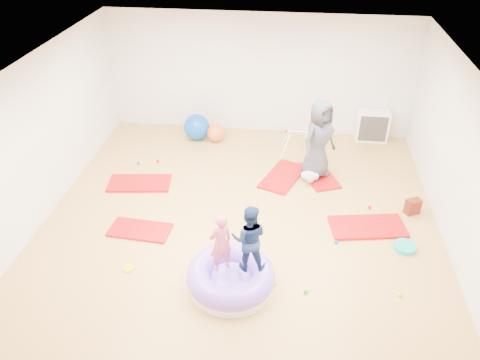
# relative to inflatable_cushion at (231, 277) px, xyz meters

# --- Properties ---
(room) EXTENTS (7.01, 8.01, 2.81)m
(room) POSITION_rel_inflatable_cushion_xyz_m (-0.05, 1.25, 1.24)
(room) COLOR #C4813F
(room) RESTS_ON ground
(gym_mat_front_left) EXTENTS (1.10, 0.60, 0.04)m
(gym_mat_front_left) POSITION_rel_inflatable_cushion_xyz_m (-1.76, 1.09, -0.14)
(gym_mat_front_left) COLOR red
(gym_mat_front_left) RESTS_ON ground
(gym_mat_mid_left) EXTENTS (1.30, 0.76, 0.05)m
(gym_mat_mid_left) POSITION_rel_inflatable_cushion_xyz_m (-2.22, 2.53, -0.14)
(gym_mat_mid_left) COLOR red
(gym_mat_mid_left) RESTS_ON ground
(gym_mat_center_back) EXTENTS (1.00, 1.35, 0.05)m
(gym_mat_center_back) POSITION_rel_inflatable_cushion_xyz_m (0.64, 3.14, -0.14)
(gym_mat_center_back) COLOR red
(gym_mat_center_back) RESTS_ON ground
(gym_mat_right) EXTENTS (1.39, 0.86, 0.05)m
(gym_mat_right) POSITION_rel_inflatable_cushion_xyz_m (2.20, 1.66, -0.14)
(gym_mat_right) COLOR red
(gym_mat_right) RESTS_ON ground
(gym_mat_rear_right) EXTENTS (0.91, 1.22, 0.05)m
(gym_mat_rear_right) POSITION_rel_inflatable_cushion_xyz_m (1.37, 3.27, -0.14)
(gym_mat_rear_right) COLOR red
(gym_mat_rear_right) RESTS_ON ground
(inflatable_cushion) EXTENTS (1.33, 1.33, 0.42)m
(inflatable_cushion) POSITION_rel_inflatable_cushion_xyz_m (0.00, 0.00, 0.00)
(inflatable_cushion) COLOR white
(inflatable_cushion) RESTS_ON ground
(child_pink) EXTENTS (0.42, 0.39, 0.97)m
(child_pink) POSITION_rel_inflatable_cushion_xyz_m (-0.14, 0.01, 0.70)
(child_pink) COLOR #DA5A79
(child_pink) RESTS_ON inflatable_cushion
(child_navy) EXTENTS (0.54, 0.43, 1.09)m
(child_navy) POSITION_rel_inflatable_cushion_xyz_m (0.26, 0.08, 0.76)
(child_navy) COLOR navy
(child_navy) RESTS_ON inflatable_cushion
(adult_caregiver) EXTENTS (0.93, 0.93, 1.63)m
(adult_caregiver) POSITION_rel_inflatable_cushion_xyz_m (1.30, 3.26, 0.70)
(adult_caregiver) COLOR #3A3D47
(adult_caregiver) RESTS_ON gym_mat_rear_right
(infant) EXTENTS (0.36, 0.37, 0.21)m
(infant) POSITION_rel_inflatable_cushion_xyz_m (1.19, 3.02, -0.01)
(infant) COLOR #C6D9FF
(infant) RESTS_ON gym_mat_rear_right
(ball_pit_balls) EXTENTS (5.04, 3.51, 0.07)m
(ball_pit_balls) POSITION_rel_inflatable_cushion_xyz_m (0.42, 1.28, -0.13)
(ball_pit_balls) COLOR #0748B3
(ball_pit_balls) RESTS_ON ground
(exercise_ball_blue) EXTENTS (0.61, 0.61, 0.61)m
(exercise_ball_blue) POSITION_rel_inflatable_cushion_xyz_m (-1.45, 4.60, 0.14)
(exercise_ball_blue) COLOR #0748B3
(exercise_ball_blue) RESTS_ON ground
(exercise_ball_orange) EXTENTS (0.42, 0.42, 0.42)m
(exercise_ball_orange) POSITION_rel_inflatable_cushion_xyz_m (-0.99, 4.54, 0.05)
(exercise_ball_orange) COLOR #D65B28
(exercise_ball_orange) RESTS_ON ground
(infant_play_gym) EXTENTS (0.71, 0.68, 0.55)m
(infant_play_gym) POSITION_rel_inflatable_cushion_xyz_m (0.91, 4.20, 0.20)
(infant_play_gym) COLOR white
(infant_play_gym) RESTS_ON ground
(cube_shelf) EXTENTS (0.72, 0.36, 0.72)m
(cube_shelf) POSITION_rel_inflatable_cushion_xyz_m (2.61, 5.04, 0.20)
(cube_shelf) COLOR white
(cube_shelf) RESTS_ON ground
(balance_disc) EXTENTS (0.37, 0.37, 0.08)m
(balance_disc) POSITION_rel_inflatable_cushion_xyz_m (2.75, 1.17, -0.12)
(balance_disc) COLOR #12AC97
(balance_disc) RESTS_ON ground
(backpack) EXTENTS (0.30, 0.25, 0.30)m
(backpack) POSITION_rel_inflatable_cushion_xyz_m (3.05, 2.20, -0.01)
(backpack) COLOR #A32A10
(backpack) RESTS_ON ground
(yellow_toy) EXTENTS (0.18, 0.18, 0.03)m
(yellow_toy) POSITION_rel_inflatable_cushion_xyz_m (-1.66, 0.15, -0.15)
(yellow_toy) COLOR #D1D802
(yellow_toy) RESTS_ON ground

